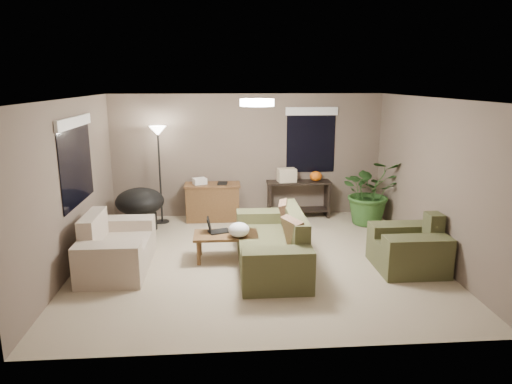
{
  "coord_description": "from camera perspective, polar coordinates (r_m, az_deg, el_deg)",
  "views": [
    {
      "loc": [
        -0.52,
        -6.73,
        2.75
      ],
      "look_at": [
        0.0,
        0.2,
        1.05
      ],
      "focal_mm": 32.0,
      "sensor_mm": 36.0,
      "label": 1
    }
  ],
  "objects": [
    {
      "name": "room_shell",
      "position": [
        6.91,
        0.12,
        1.22
      ],
      "size": [
        5.5,
        5.5,
        5.5
      ],
      "color": "tan",
      "rests_on": "ground"
    },
    {
      "name": "main_sofa",
      "position": [
        6.98,
        2.17,
        -6.86
      ],
      "size": [
        0.95,
        2.2,
        0.85
      ],
      "color": "brown",
      "rests_on": "ground"
    },
    {
      "name": "throw_pillows",
      "position": [
        6.9,
        4.31,
        -4.02
      ],
      "size": [
        0.39,
        1.39,
        0.47
      ],
      "color": "#8C7251",
      "rests_on": "main_sofa"
    },
    {
      "name": "loveseat",
      "position": [
        7.19,
        -17.13,
        -6.85
      ],
      "size": [
        0.9,
        1.6,
        0.85
      ],
      "color": "beige",
      "rests_on": "ground"
    },
    {
      "name": "armchair",
      "position": [
        7.23,
        18.57,
        -6.82
      ],
      "size": [
        0.95,
        1.0,
        0.85
      ],
      "color": "#4C4E2F",
      "rests_on": "ground"
    },
    {
      "name": "coffee_table",
      "position": [
        7.19,
        -3.79,
        -5.7
      ],
      "size": [
        1.0,
        0.55,
        0.42
      ],
      "color": "brown",
      "rests_on": "ground"
    },
    {
      "name": "laptop",
      "position": [
        7.25,
        -5.15,
        -4.56
      ],
      "size": [
        0.39,
        0.32,
        0.24
      ],
      "color": "black",
      "rests_on": "coffee_table"
    },
    {
      "name": "plastic_bag",
      "position": [
        7.0,
        -2.16,
        -4.73
      ],
      "size": [
        0.37,
        0.34,
        0.23
      ],
      "primitive_type": "ellipsoid",
      "rotation": [
        0.0,
        0.0,
        0.17
      ],
      "color": "white",
      "rests_on": "coffee_table"
    },
    {
      "name": "desk",
      "position": [
        9.21,
        -5.42,
        -1.23
      ],
      "size": [
        1.1,
        0.5,
        0.75
      ],
      "color": "brown",
      "rests_on": "ground"
    },
    {
      "name": "desk_papers",
      "position": [
        9.1,
        -6.47,
        1.31
      ],
      "size": [
        0.71,
        0.31,
        0.12
      ],
      "color": "silver",
      "rests_on": "desk"
    },
    {
      "name": "console_table",
      "position": [
        9.41,
        5.32,
        -0.53
      ],
      "size": [
        1.3,
        0.4,
        0.75
      ],
      "color": "black",
      "rests_on": "ground"
    },
    {
      "name": "pumpkin",
      "position": [
        9.39,
        7.49,
        1.97
      ],
      "size": [
        0.25,
        0.25,
        0.2
      ],
      "primitive_type": "ellipsoid",
      "rotation": [
        0.0,
        0.0,
        -0.01
      ],
      "color": "orange",
      "rests_on": "console_table"
    },
    {
      "name": "cardboard_box",
      "position": [
        9.28,
        3.86,
        2.12
      ],
      "size": [
        0.39,
        0.31,
        0.27
      ],
      "primitive_type": "cube",
      "rotation": [
        0.0,
        0.0,
        0.13
      ],
      "color": "beige",
      "rests_on": "console_table"
    },
    {
      "name": "papasan_chair",
      "position": [
        8.83,
        -14.29,
        -1.67
      ],
      "size": [
        1.17,
        1.17,
        0.8
      ],
      "color": "black",
      "rests_on": "ground"
    },
    {
      "name": "floor_lamp",
      "position": [
        8.98,
        -12.12,
        6.08
      ],
      "size": [
        0.32,
        0.32,
        1.91
      ],
      "color": "black",
      "rests_on": "ground"
    },
    {
      "name": "ceiling_fixture",
      "position": [
        6.76,
        0.13,
        11.12
      ],
      "size": [
        0.5,
        0.5,
        0.1
      ],
      "primitive_type": "cylinder",
      "color": "white",
      "rests_on": "room_shell"
    },
    {
      "name": "houseplant",
      "position": [
        9.19,
        14.06,
        -0.8
      ],
      "size": [
        1.17,
        1.3,
        1.01
      ],
      "primitive_type": "imported",
      "color": "#2D5923",
      "rests_on": "ground"
    },
    {
      "name": "cat_scratching_post",
      "position": [
        7.76,
        17.67,
        -6.0
      ],
      "size": [
        0.32,
        0.32,
        0.5
      ],
      "color": "tan",
      "rests_on": "ground"
    },
    {
      "name": "window_left",
      "position": [
        7.43,
        -21.63,
        5.31
      ],
      "size": [
        0.05,
        1.56,
        1.33
      ],
      "color": "black",
      "rests_on": "room_shell"
    },
    {
      "name": "window_back",
      "position": [
        9.43,
        6.91,
        7.8
      ],
      "size": [
        1.06,
        0.05,
        1.33
      ],
      "color": "black",
      "rests_on": "room_shell"
    }
  ]
}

